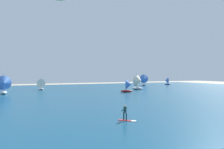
{
  "coord_description": "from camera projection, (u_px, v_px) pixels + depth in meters",
  "views": [
    {
      "loc": [
        -10.75,
        -4.24,
        5.16
      ],
      "look_at": [
        0.25,
        18.73,
        5.01
      ],
      "focal_mm": 36.01,
      "sensor_mm": 36.0,
      "label": 1
    }
  ],
  "objects": [
    {
      "name": "ocean",
      "position": [
        54.0,
        94.0,
        54.56
      ],
      "size": [
        160.0,
        90.0,
        0.1
      ],
      "primitive_type": "cube",
      "color": "navy",
      "rests_on": "ground"
    },
    {
      "name": "sailboat_mid_right",
      "position": [
        144.0,
        80.0,
        91.62
      ],
      "size": [
        3.99,
        4.48,
        5.04
      ],
      "color": "white",
      "rests_on": "ocean"
    },
    {
      "name": "sailboat_mid_left",
      "position": [
        139.0,
        82.0,
        69.0
      ],
      "size": [
        3.9,
        4.43,
        4.98
      ],
      "color": "silver",
      "rests_on": "ocean"
    },
    {
      "name": "kitesurfer",
      "position": [
        127.0,
        115.0,
        23.87
      ],
      "size": [
        1.76,
        1.8,
        1.67
      ],
      "color": "red",
      "rests_on": "ocean"
    },
    {
      "name": "sailboat_heeled_over",
      "position": [
        4.0,
        85.0,
        54.0
      ],
      "size": [
        3.65,
        4.3,
        5.01
      ],
      "color": "white",
      "rests_on": "ocean"
    },
    {
      "name": "sailboat_trailing",
      "position": [
        40.0,
        84.0,
        68.16
      ],
      "size": [
        2.87,
        3.29,
        3.71
      ],
      "color": "silver",
      "rests_on": "ocean"
    },
    {
      "name": "sailboat_far_right",
      "position": [
        128.0,
        86.0,
        59.63
      ],
      "size": [
        3.48,
        3.26,
        3.87
      ],
      "color": "maroon",
      "rests_on": "ocean"
    },
    {
      "name": "sailboat_anchored_offshore",
      "position": [
        167.0,
        81.0,
        97.65
      ],
      "size": [
        2.82,
        3.12,
        3.47
      ],
      "color": "navy",
      "rests_on": "ocean"
    }
  ]
}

